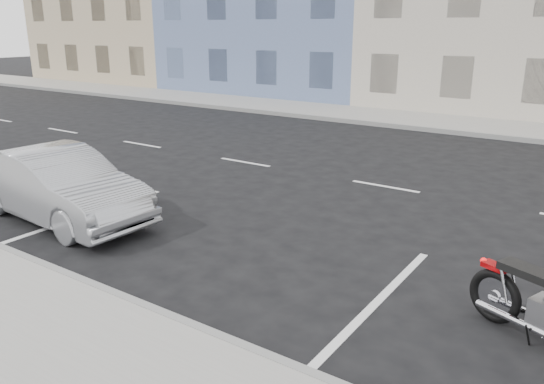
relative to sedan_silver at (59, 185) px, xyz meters
The scene contains 5 objects.
ground 8.26m from the sedan_silver, 41.45° to the left, with size 120.00×120.00×0.00m, color black.
sidewalk_far 14.21m from the sedan_silver, 85.26° to the left, with size 80.00×3.40×0.15m, color gray.
curb_near 2.03m from the sedan_silver, 52.82° to the right, with size 80.00×0.12×0.16m, color gray.
curb_far 12.52m from the sedan_silver, 84.61° to the left, with size 80.00×0.12×0.16m, color gray.
sedan_silver is the anchor object (origin of this frame).
Camera 1 is at (2.37, -10.98, 3.47)m, focal length 35.00 mm.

